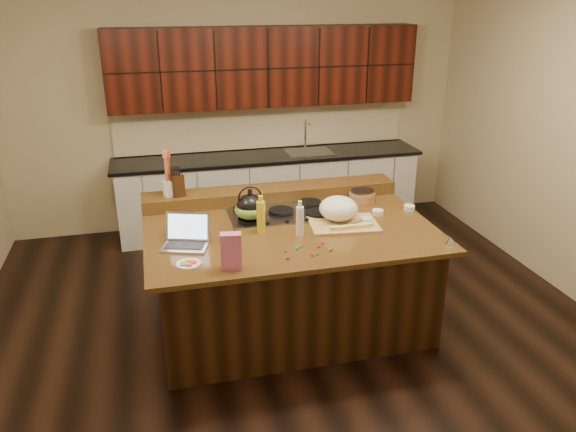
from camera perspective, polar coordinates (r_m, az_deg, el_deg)
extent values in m
cube|color=black|center=(5.15, 0.14, -10.63)|extent=(5.50, 5.00, 0.01)
cube|color=silver|center=(4.35, 0.17, 21.09)|extent=(5.50, 5.00, 0.01)
cube|color=tan|center=(6.95, -5.03, 10.05)|extent=(5.50, 0.01, 2.70)
cube|color=tan|center=(2.46, 15.14, -14.06)|extent=(5.50, 0.01, 2.70)
cube|color=black|center=(4.93, 0.14, -6.26)|extent=(2.22, 1.42, 0.88)
cube|color=black|center=(4.73, 0.15, -1.34)|extent=(2.40, 1.60, 0.04)
cube|color=black|center=(5.34, -1.71, 2.32)|extent=(2.40, 0.30, 0.12)
cube|color=gray|center=(4.99, -0.70, 0.24)|extent=(0.92, 0.52, 0.02)
cylinder|color=black|center=(5.04, -4.36, 0.70)|extent=(0.22, 0.22, 0.03)
cylinder|color=black|center=(5.17, 2.20, 1.28)|extent=(0.22, 0.22, 0.03)
cylinder|color=black|center=(4.81, -3.82, -0.39)|extent=(0.22, 0.22, 0.03)
cylinder|color=black|center=(4.94, 3.04, 0.25)|extent=(0.22, 0.22, 0.03)
cylinder|color=black|center=(4.98, -0.70, 0.48)|extent=(0.22, 0.22, 0.03)
cube|color=silver|center=(6.93, -1.88, 2.34)|extent=(3.60, 0.62, 0.90)
cube|color=black|center=(6.78, -1.93, 6.09)|extent=(3.70, 0.66, 0.04)
cube|color=gray|center=(6.90, 2.15, 6.48)|extent=(0.55, 0.42, 0.01)
cylinder|color=gray|center=(7.02, 1.76, 8.32)|extent=(0.02, 0.02, 0.36)
cube|color=black|center=(6.72, -2.33, 14.90)|extent=(3.60, 0.34, 0.90)
cube|color=tan|center=(7.01, -2.51, 8.96)|extent=(3.60, 0.03, 0.50)
ellipsoid|color=black|center=(4.76, -3.86, 0.99)|extent=(0.28, 0.28, 0.21)
ellipsoid|color=olive|center=(4.77, -3.85, 0.63)|extent=(0.29, 0.29, 0.15)
cube|color=#B7B7BC|center=(4.42, -10.41, -3.08)|extent=(0.40, 0.33, 0.02)
cube|color=black|center=(4.41, -10.42, -2.96)|extent=(0.32, 0.22, 0.00)
cube|color=#B7B7BC|center=(4.47, -10.15, -1.04)|extent=(0.35, 0.18, 0.22)
cube|color=silver|center=(4.47, -10.17, -1.07)|extent=(0.31, 0.15, 0.19)
cylinder|color=gold|center=(4.57, -2.77, -0.12)|extent=(0.07, 0.07, 0.27)
cylinder|color=silver|center=(4.51, 1.20, -0.55)|extent=(0.07, 0.07, 0.25)
cube|color=tan|center=(4.77, 5.65, -0.84)|extent=(0.61, 0.48, 0.03)
ellipsoid|color=white|center=(4.79, 5.14, 0.77)|extent=(0.33, 0.33, 0.20)
cube|color=#EDD872|center=(4.61, 5.01, -1.25)|extent=(0.12, 0.03, 0.03)
cube|color=#EDD872|center=(4.64, 6.46, -1.10)|extent=(0.12, 0.03, 0.03)
cube|color=#EDD872|center=(4.69, 7.88, -0.96)|extent=(0.12, 0.03, 0.03)
cylinder|color=gray|center=(4.78, 7.14, -0.58)|extent=(0.22, 0.09, 0.01)
cylinder|color=white|center=(4.84, 8.02, -0.45)|extent=(0.13, 0.13, 0.04)
cylinder|color=white|center=(5.20, 12.21, 0.83)|extent=(0.13, 0.13, 0.04)
cylinder|color=white|center=(5.03, 9.10, 0.36)|extent=(0.12, 0.12, 0.04)
cylinder|color=#996B3F|center=(5.33, 7.53, 1.93)|extent=(0.31, 0.31, 0.09)
cone|color=silver|center=(4.56, 16.15, -2.45)|extent=(0.10, 0.10, 0.07)
cube|color=#C95E96|center=(3.99, -5.79, -3.58)|extent=(0.16, 0.10, 0.27)
cylinder|color=white|center=(4.15, -10.08, -4.82)|extent=(0.22, 0.22, 0.01)
cube|color=#EFC554|center=(4.63, -11.32, -1.03)|extent=(0.12, 0.10, 0.15)
cylinder|color=white|center=(5.18, -11.96, 2.78)|extent=(0.12, 0.12, 0.14)
cube|color=black|center=(5.18, -11.32, 3.16)|extent=(0.15, 0.19, 0.20)
ellipsoid|color=red|center=(4.30, 4.32, -3.48)|extent=(0.02, 0.02, 0.02)
ellipsoid|color=#198C26|center=(4.30, 0.89, -3.37)|extent=(0.02, 0.02, 0.02)
ellipsoid|color=red|center=(4.35, 3.15, -3.14)|extent=(0.02, 0.02, 0.02)
ellipsoid|color=#198C26|center=(4.32, 4.47, -3.36)|extent=(0.02, 0.02, 0.02)
ellipsoid|color=red|center=(4.37, 1.49, -2.95)|extent=(0.02, 0.02, 0.02)
ellipsoid|color=#198C26|center=(4.27, -0.24, -3.57)|extent=(0.02, 0.02, 0.02)
ellipsoid|color=red|center=(4.21, 2.48, -4.02)|extent=(0.02, 0.02, 0.02)
ellipsoid|color=#198C26|center=(4.23, 3.01, -3.89)|extent=(0.02, 0.02, 0.02)
ellipsoid|color=red|center=(4.41, 3.55, -2.74)|extent=(0.02, 0.02, 0.02)
ellipsoid|color=#198C26|center=(4.35, 1.36, -3.08)|extent=(0.02, 0.02, 0.02)
ellipsoid|color=red|center=(4.16, -0.03, -4.33)|extent=(0.02, 0.02, 0.02)
ellipsoid|color=#198C26|center=(4.32, 1.01, -3.25)|extent=(0.02, 0.02, 0.02)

